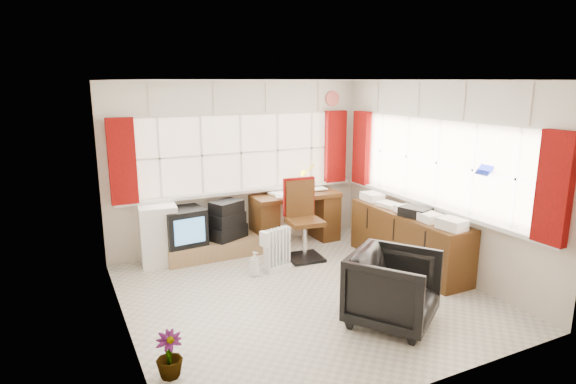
% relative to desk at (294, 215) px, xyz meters
% --- Properties ---
extents(ground, '(4.00, 4.00, 0.00)m').
position_rel_desk_xyz_m(ground, '(-0.79, -1.80, -0.44)').
color(ground, beige).
rests_on(ground, ground).
extents(room_walls, '(4.00, 4.00, 4.00)m').
position_rel_desk_xyz_m(room_walls, '(-0.79, -1.80, 1.06)').
color(room_walls, beige).
rests_on(room_walls, ground).
extents(window_back, '(3.70, 0.12, 3.60)m').
position_rel_desk_xyz_m(window_back, '(-0.79, 0.14, 0.51)').
color(window_back, beige).
rests_on(window_back, room_walls).
extents(window_right, '(0.12, 3.70, 3.60)m').
position_rel_desk_xyz_m(window_right, '(1.15, -1.80, 0.51)').
color(window_right, beige).
rests_on(window_right, room_walls).
extents(curtains, '(3.83, 3.83, 1.15)m').
position_rel_desk_xyz_m(curtains, '(0.13, -0.87, 1.02)').
color(curtains, maroon).
rests_on(curtains, room_walls).
extents(overhead_cabinets, '(3.98, 3.98, 0.48)m').
position_rel_desk_xyz_m(overhead_cabinets, '(0.19, -0.82, 1.81)').
color(overhead_cabinets, silver).
rests_on(overhead_cabinets, room_walls).
extents(desk, '(1.38, 0.69, 0.83)m').
position_rel_desk_xyz_m(desk, '(0.00, 0.00, 0.00)').
color(desk, '#462510').
rests_on(desk, ground).
extents(desk_lamp, '(0.14, 0.12, 0.38)m').
position_rel_desk_xyz_m(desk_lamp, '(0.41, 0.18, 0.62)').
color(desk_lamp, '#FBF00A').
rests_on(desk_lamp, desk).
extents(task_chair, '(0.52, 0.55, 1.15)m').
position_rel_desk_xyz_m(task_chair, '(-0.20, -0.64, 0.17)').
color(task_chair, black).
rests_on(task_chair, ground).
extents(office_chair, '(1.17, 1.18, 0.78)m').
position_rel_desk_xyz_m(office_chair, '(-0.28, -2.81, -0.05)').
color(office_chair, black).
rests_on(office_chair, ground).
extents(radiator, '(0.42, 0.25, 0.59)m').
position_rel_desk_xyz_m(radiator, '(-0.75, -0.97, -0.20)').
color(radiator, white).
rests_on(radiator, ground).
extents(credenza, '(0.50, 2.00, 0.85)m').
position_rel_desk_xyz_m(credenza, '(0.94, -1.60, -0.04)').
color(credenza, '#462510').
rests_on(credenza, ground).
extents(file_tray, '(0.39, 0.44, 0.12)m').
position_rel_desk_xyz_m(file_tray, '(0.90, -1.77, 0.37)').
color(file_tray, black).
rests_on(file_tray, credenza).
extents(tv_bench, '(1.40, 0.50, 0.25)m').
position_rel_desk_xyz_m(tv_bench, '(-1.34, -0.08, -0.31)').
color(tv_bench, '#A57C52').
rests_on(tv_bench, ground).
extents(crt_tv, '(0.62, 0.58, 0.51)m').
position_rel_desk_xyz_m(crt_tv, '(-1.77, -0.05, 0.07)').
color(crt_tv, black).
rests_on(crt_tv, tv_bench).
extents(hifi_stack, '(0.62, 0.53, 0.56)m').
position_rel_desk_xyz_m(hifi_stack, '(-1.14, -0.09, 0.07)').
color(hifi_stack, black).
rests_on(hifi_stack, tv_bench).
extents(mini_fridge, '(0.54, 0.55, 0.84)m').
position_rel_desk_xyz_m(mini_fridge, '(-2.10, -0.00, -0.02)').
color(mini_fridge, white).
rests_on(mini_fridge, ground).
extents(spray_bottle_a, '(0.17, 0.17, 0.33)m').
position_rel_desk_xyz_m(spray_bottle_a, '(-1.09, -1.01, -0.27)').
color(spray_bottle_a, silver).
rests_on(spray_bottle_a, ground).
extents(spray_bottle_b, '(0.10, 0.10, 0.20)m').
position_rel_desk_xyz_m(spray_bottle_b, '(-0.75, -0.97, -0.34)').
color(spray_bottle_b, '#90D7CE').
rests_on(spray_bottle_b, ground).
extents(flower_vase, '(0.26, 0.26, 0.41)m').
position_rel_desk_xyz_m(flower_vase, '(-2.59, -2.72, -0.23)').
color(flower_vase, black).
rests_on(flower_vase, ground).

